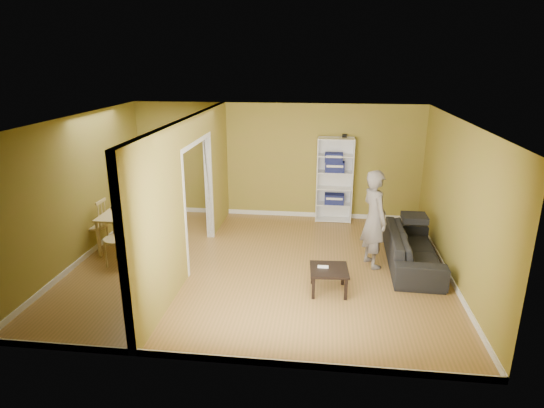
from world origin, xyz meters
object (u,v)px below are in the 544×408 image
Objects in this scene: person at (375,211)px; dining_table at (132,219)px; coffee_table at (329,272)px; chair_near at (117,238)px; sofa at (413,244)px; bookshelf at (335,180)px; chair_far at (150,216)px; chair_left at (95,225)px.

person reaches higher than dining_table.
chair_near is at bearing 171.45° from coffee_table.
sofa is 1.05× the size of person.
person is at bearing -74.20° from bookshelf.
dining_table is (-5.19, 0.02, 0.24)m from sofa.
chair_near is (-3.83, -2.84, -0.43)m from bookshelf.
person is at bearing 179.43° from chair_far.
chair_left reaches higher than dining_table.
bookshelf is at bearing 116.84° from chair_left.
chair_near reaches higher than sofa.
chair_near is (-0.01, -0.61, -0.13)m from dining_table.
person is at bearing 54.53° from coffee_table.
sofa is at bearing 12.71° from chair_near.
dining_table is 1.12× the size of chair_near.
coffee_table is 0.59× the size of chair_left.
dining_table is at bearing 65.39° from person.
chair_left is at bearing 45.64° from chair_far.
chair_near is at bearing 73.20° from person.
chair_far is at bearing 127.41° from chair_left.
chair_far is at bearing 90.94° from chair_near.
chair_far reaches higher than coffee_table.
chair_far is at bearing 57.08° from person.
coffee_table is at bearing -91.72° from bookshelf.
chair_left reaches higher than chair_far.
person is 4.49m from dining_table.
dining_table is at bearing 162.45° from coffee_table.
chair_left is (-4.46, 1.18, 0.16)m from coffee_table.
bookshelf reaches higher than chair_left.
person is 5.25m from chair_left.
dining_table is at bearing -149.68° from bookshelf.
sofa is 5.94m from chair_left.
bookshelf reaches higher than dining_table.
dining_table reaches higher than coffee_table.
dining_table is 0.66m from chair_far.
sofa is 5.24m from chair_near.
dining_table is at bearing 95.01° from chair_near.
dining_table is 0.77m from chair_left.
dining_table is (-3.71, 1.17, 0.31)m from coffee_table.
bookshelf is 3.19× the size of coffee_table.
person is 4.46m from chair_far.
chair_left is (-4.57, -2.23, -0.45)m from bookshelf.
person is 1.08× the size of bookshelf.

